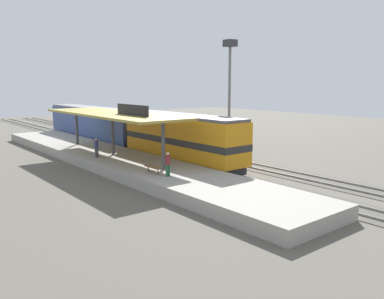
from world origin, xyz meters
The scene contains 12 objects.
ground_plane centered at (2.00, 0.00, 0.00)m, with size 120.00×120.00×0.00m, color #5B564C.
track_near centered at (0.00, 0.00, 0.03)m, with size 3.20×110.00×0.16m.
track_far centered at (4.60, 0.00, 0.03)m, with size 3.20×110.00×0.16m.
platform centered at (-4.60, 0.00, 0.45)m, with size 6.00×44.00×0.90m, color #9E998E.
station_canopy centered at (-4.60, -0.09, 4.53)m, with size 5.20×18.00×4.70m.
platform_bench centered at (-6.00, -8.71, 1.34)m, with size 0.44×1.70×0.50m.
locomotive centered at (0.00, -4.26, 2.41)m, with size 2.93×14.43×4.44m.
passenger_carriage_single centered at (0.00, 13.74, 2.31)m, with size 2.90×20.00×4.24m.
freight_car centered at (4.60, 2.33, 1.97)m, with size 2.80×12.00×3.54m.
light_mast centered at (7.80, -2.28, 8.40)m, with size 1.10×1.10×11.70m.
person_waiting centered at (-6.38, -0.35, 1.85)m, with size 0.34×0.34×1.71m.
person_walking centered at (-5.72, -10.15, 1.85)m, with size 0.34×0.34×1.71m.
Camera 1 is at (-21.53, -32.42, 7.34)m, focal length 37.40 mm.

